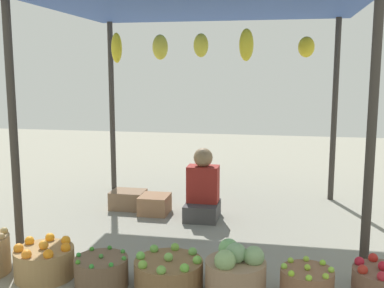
{
  "coord_description": "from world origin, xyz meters",
  "views": [
    {
      "loc": [
        0.77,
        -4.72,
        1.61
      ],
      "look_at": [
        0.0,
        -0.64,
        0.95
      ],
      "focal_mm": 43.27,
      "sensor_mm": 36.0,
      "label": 1
    }
  ],
  "objects_px": {
    "vendor_person": "(203,192)",
    "basket_red_apples": "(382,287)",
    "basket_green_chilies": "(101,272)",
    "wooden_crate_near_vendor": "(155,204)",
    "basket_limes": "(307,286)",
    "basket_oranges": "(44,262)",
    "wooden_crate_stacked_rear": "(128,200)",
    "basket_cabbages": "(235,273)",
    "basket_green_apples": "(169,273)"
  },
  "relations": [
    {
      "from": "vendor_person",
      "to": "basket_oranges",
      "type": "relative_size",
      "value": 1.69
    },
    {
      "from": "basket_green_chilies",
      "to": "vendor_person",
      "type": "bearing_deg",
      "value": 74.66
    },
    {
      "from": "wooden_crate_stacked_rear",
      "to": "vendor_person",
      "type": "bearing_deg",
      "value": -11.65
    },
    {
      "from": "basket_oranges",
      "to": "basket_green_chilies",
      "type": "distance_m",
      "value": 0.5
    },
    {
      "from": "basket_green_chilies",
      "to": "wooden_crate_near_vendor",
      "type": "relative_size",
      "value": 1.16
    },
    {
      "from": "basket_limes",
      "to": "basket_red_apples",
      "type": "relative_size",
      "value": 0.93
    },
    {
      "from": "basket_green_chilies",
      "to": "wooden_crate_stacked_rear",
      "type": "xyz_separation_m",
      "value": [
        -0.44,
        1.95,
        -0.01
      ]
    },
    {
      "from": "basket_limes",
      "to": "wooden_crate_stacked_rear",
      "type": "xyz_separation_m",
      "value": [
        -1.95,
        1.93,
        -0.02
      ]
    },
    {
      "from": "wooden_crate_near_vendor",
      "to": "basket_green_chilies",
      "type": "bearing_deg",
      "value": -87.42
    },
    {
      "from": "basket_limes",
      "to": "wooden_crate_stacked_rear",
      "type": "relative_size",
      "value": 0.95
    },
    {
      "from": "basket_green_apples",
      "to": "basket_cabbages",
      "type": "distance_m",
      "value": 0.51
    },
    {
      "from": "basket_oranges",
      "to": "basket_green_apples",
      "type": "xyz_separation_m",
      "value": [
        1.0,
        0.01,
        -0.01
      ]
    },
    {
      "from": "basket_oranges",
      "to": "wooden_crate_stacked_rear",
      "type": "distance_m",
      "value": 1.89
    },
    {
      "from": "basket_cabbages",
      "to": "basket_limes",
      "type": "bearing_deg",
      "value": -1.47
    },
    {
      "from": "basket_oranges",
      "to": "wooden_crate_stacked_rear",
      "type": "xyz_separation_m",
      "value": [
        0.06,
        1.89,
        -0.02
      ]
    },
    {
      "from": "basket_green_chilies",
      "to": "wooden_crate_near_vendor",
      "type": "bearing_deg",
      "value": 92.58
    },
    {
      "from": "basket_green_chilies",
      "to": "wooden_crate_near_vendor",
      "type": "xyz_separation_m",
      "value": [
        -0.08,
        1.82,
        -0.01
      ]
    },
    {
      "from": "basket_green_chilies",
      "to": "basket_cabbages",
      "type": "bearing_deg",
      "value": 1.7
    },
    {
      "from": "vendor_person",
      "to": "basket_green_apples",
      "type": "bearing_deg",
      "value": -89.28
    },
    {
      "from": "vendor_person",
      "to": "wooden_crate_near_vendor",
      "type": "distance_m",
      "value": 0.6
    },
    {
      "from": "basket_cabbages",
      "to": "basket_red_apples",
      "type": "height_order",
      "value": "basket_cabbages"
    },
    {
      "from": "basket_green_apples",
      "to": "basket_cabbages",
      "type": "xyz_separation_m",
      "value": [
        0.5,
        -0.04,
        0.06
      ]
    },
    {
      "from": "basket_oranges",
      "to": "basket_cabbages",
      "type": "distance_m",
      "value": 1.51
    },
    {
      "from": "vendor_person",
      "to": "basket_green_chilies",
      "type": "height_order",
      "value": "vendor_person"
    },
    {
      "from": "basket_oranges",
      "to": "basket_limes",
      "type": "relative_size",
      "value": 1.25
    },
    {
      "from": "basket_green_apples",
      "to": "basket_red_apples",
      "type": "height_order",
      "value": "basket_red_apples"
    },
    {
      "from": "basket_oranges",
      "to": "basket_green_chilies",
      "type": "xyz_separation_m",
      "value": [
        0.5,
        -0.06,
        -0.01
      ]
    },
    {
      "from": "vendor_person",
      "to": "basket_red_apples",
      "type": "distance_m",
      "value": 2.29
    },
    {
      "from": "basket_cabbages",
      "to": "wooden_crate_stacked_rear",
      "type": "distance_m",
      "value": 2.41
    },
    {
      "from": "basket_oranges",
      "to": "basket_red_apples",
      "type": "bearing_deg",
      "value": -0.0
    },
    {
      "from": "basket_green_apples",
      "to": "basket_cabbages",
      "type": "height_order",
      "value": "basket_cabbages"
    },
    {
      "from": "wooden_crate_near_vendor",
      "to": "wooden_crate_stacked_rear",
      "type": "xyz_separation_m",
      "value": [
        -0.36,
        0.13,
        0.0
      ]
    },
    {
      "from": "basket_limes",
      "to": "basket_red_apples",
      "type": "height_order",
      "value": "basket_red_apples"
    },
    {
      "from": "basket_green_apples",
      "to": "basket_limes",
      "type": "height_order",
      "value": "basket_limes"
    },
    {
      "from": "basket_green_chilies",
      "to": "basket_cabbages",
      "type": "distance_m",
      "value": 1.01
    },
    {
      "from": "basket_cabbages",
      "to": "wooden_crate_stacked_rear",
      "type": "xyz_separation_m",
      "value": [
        -1.45,
        1.92,
        -0.06
      ]
    },
    {
      "from": "vendor_person",
      "to": "basket_cabbages",
      "type": "height_order",
      "value": "vendor_person"
    },
    {
      "from": "basket_red_apples",
      "to": "basket_oranges",
      "type": "bearing_deg",
      "value": 180.0
    },
    {
      "from": "basket_green_chilies",
      "to": "basket_green_apples",
      "type": "xyz_separation_m",
      "value": [
        0.5,
        0.07,
        -0.0
      ]
    },
    {
      "from": "basket_red_apples",
      "to": "basket_green_apples",
      "type": "bearing_deg",
      "value": 179.57
    },
    {
      "from": "vendor_person",
      "to": "basket_limes",
      "type": "distance_m",
      "value": 2.03
    },
    {
      "from": "basket_red_apples",
      "to": "wooden_crate_stacked_rear",
      "type": "relative_size",
      "value": 1.02
    },
    {
      "from": "vendor_person",
      "to": "basket_red_apples",
      "type": "bearing_deg",
      "value": -48.07
    },
    {
      "from": "vendor_person",
      "to": "basket_green_apples",
      "type": "height_order",
      "value": "vendor_person"
    },
    {
      "from": "basket_oranges",
      "to": "basket_red_apples",
      "type": "distance_m",
      "value": 2.5
    },
    {
      "from": "vendor_person",
      "to": "wooden_crate_near_vendor",
      "type": "bearing_deg",
      "value": 174.03
    },
    {
      "from": "basket_oranges",
      "to": "basket_limes",
      "type": "distance_m",
      "value": 2.0
    },
    {
      "from": "vendor_person",
      "to": "wooden_crate_stacked_rear",
      "type": "bearing_deg",
      "value": 168.35
    },
    {
      "from": "basket_limes",
      "to": "wooden_crate_stacked_rear",
      "type": "distance_m",
      "value": 2.74
    },
    {
      "from": "basket_cabbages",
      "to": "basket_limes",
      "type": "xyz_separation_m",
      "value": [
        0.5,
        -0.01,
        -0.04
      ]
    }
  ]
}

